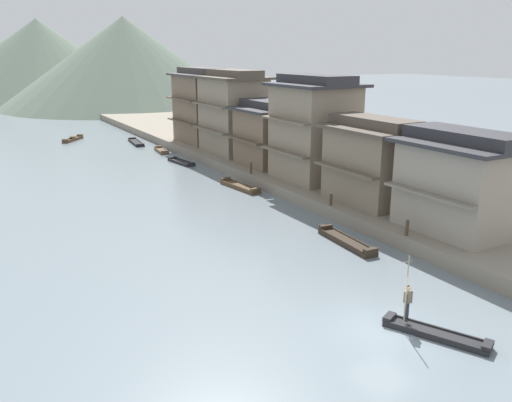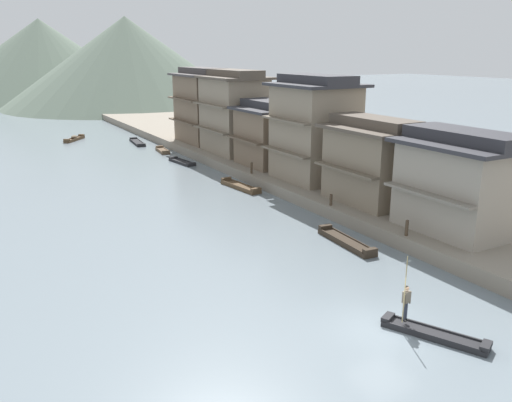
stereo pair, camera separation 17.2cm
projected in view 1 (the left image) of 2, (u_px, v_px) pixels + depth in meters
name	position (u px, v px, depth m)	size (l,w,h in m)	color
ground_plane	(386.00, 329.00, 22.65)	(400.00, 400.00, 0.00)	slate
riverbank_right	(302.00, 160.00, 55.33)	(18.00, 110.00, 0.92)	gray
boat_foreground_poled	(436.00, 334.00, 21.98)	(2.65, 4.30, 0.39)	#232326
boatman_person	(408.00, 298.00, 22.33)	(0.55, 0.31, 3.04)	black
boat_moored_nearest	(162.00, 151.00, 62.43)	(1.38, 3.76, 0.48)	brown
boat_moored_second	(240.00, 187.00, 45.82)	(1.52, 5.06, 0.53)	brown
boat_moored_third	(73.00, 139.00, 70.44)	(3.39, 3.99, 0.69)	brown
boat_moored_far	(346.00, 241.00, 32.56)	(1.31, 5.17, 0.54)	#33281E
boat_midriver_drifting	(181.00, 162.00, 56.18)	(1.53, 4.42, 0.38)	#232326
boat_midriver_upstream	(136.00, 143.00, 68.22)	(1.65, 5.79, 0.40)	#232326
house_waterfront_nearest	(460.00, 182.00, 31.66)	(5.96, 7.34, 6.14)	gray
house_waterfront_second	(371.00, 161.00, 37.77)	(5.25, 7.22, 6.14)	#7F705B
house_waterfront_tall	(314.00, 129.00, 44.25)	(6.36, 7.27, 8.74)	gray
house_waterfront_narrow	(269.00, 134.00, 50.41)	(6.07, 6.77, 6.14)	#75604C
house_waterfront_far	(233.00, 112.00, 56.41)	(6.06, 8.37, 8.74)	gray
house_waterfront_end	(202.00, 106.00, 62.98)	(5.87, 8.38, 8.74)	#75604C
mooring_post_dock_near	(407.00, 228.00, 31.28)	(0.20, 0.20, 0.96)	#473828
mooring_post_dock_mid	(331.00, 200.00, 37.48)	(0.20, 0.20, 0.81)	#473828
mooring_post_dock_far	(251.00, 168.00, 47.26)	(0.20, 0.20, 0.99)	#473828
hill_far_west	(125.00, 62.00, 114.09)	(52.92, 52.92, 18.75)	#5B6B5B
hill_far_centre	(40.00, 59.00, 134.30)	(55.54, 55.54, 19.50)	#5B6B5B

